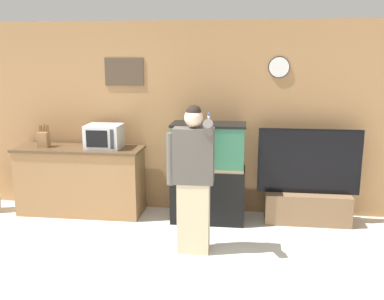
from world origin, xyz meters
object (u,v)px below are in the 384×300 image
at_px(knife_block, 44,139).
at_px(tv_on_stand, 307,196).
at_px(microwave, 104,136).
at_px(aquarium_on_stand, 208,173).
at_px(counter_island, 81,180).
at_px(person_standing, 193,178).

relative_size(knife_block, tv_on_stand, 0.23).
relative_size(microwave, aquarium_on_stand, 0.35).
height_order(microwave, knife_block, microwave).
distance_m(counter_island, knife_block, 0.75).
bearing_deg(counter_island, aquarium_on_stand, -1.62).
distance_m(microwave, aquarium_on_stand, 1.48).
relative_size(tv_on_stand, person_standing, 0.80).
distance_m(microwave, knife_block, 0.84).
distance_m(microwave, tv_on_stand, 2.80).
height_order(tv_on_stand, person_standing, person_standing).
bearing_deg(aquarium_on_stand, person_standing, -95.01).
xyz_separation_m(counter_island, tv_on_stand, (3.06, 0.05, -0.11)).
xyz_separation_m(counter_island, microwave, (0.36, 0.01, 0.62)).
xyz_separation_m(aquarium_on_stand, tv_on_stand, (1.29, 0.10, -0.29)).
bearing_deg(counter_island, person_standing, -31.05).
bearing_deg(person_standing, counter_island, 148.95).
bearing_deg(microwave, tv_on_stand, 0.69).
height_order(knife_block, aquarium_on_stand, aquarium_on_stand).
bearing_deg(aquarium_on_stand, tv_on_stand, 4.25).
height_order(counter_island, microwave, microwave).
relative_size(microwave, knife_block, 1.52).
relative_size(aquarium_on_stand, tv_on_stand, 0.99).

